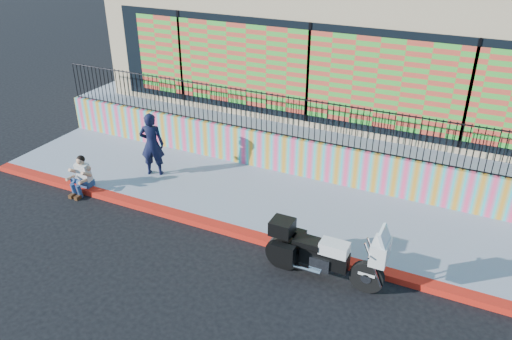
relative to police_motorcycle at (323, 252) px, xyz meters
The scene contains 10 objects.
ground 2.37m from the police_motorcycle, 164.27° to the left, with size 90.00×90.00×0.00m, color black.
red_curb 2.35m from the police_motorcycle, 164.27° to the left, with size 16.00×0.30×0.15m, color #B92B0D.
sidewalk 3.21m from the police_motorcycle, 134.05° to the left, with size 16.00×3.00×0.15m, color gray.
mural_wall 4.45m from the police_motorcycle, 119.56° to the left, with size 16.00×0.20×1.10m, color #FE4377.
metal_fence 4.61m from the police_motorcycle, 119.56° to the left, with size 15.80×0.04×1.20m, color black, non-canonical shape.
elevated_platform 9.23m from the police_motorcycle, 103.75° to the left, with size 16.00×10.00×1.25m, color gray.
storefront_building 9.39m from the police_motorcycle, 104.08° to the left, with size 14.00×8.06×4.00m.
police_motorcycle is the anchor object (origin of this frame).
police_officer 6.16m from the police_motorcycle, 159.85° to the left, with size 0.67×0.44×1.85m, color black.
seated_man 7.06m from the police_motorcycle, behind, with size 0.54×0.71×1.06m.
Camera 1 is at (4.57, -8.68, 6.86)m, focal length 35.00 mm.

